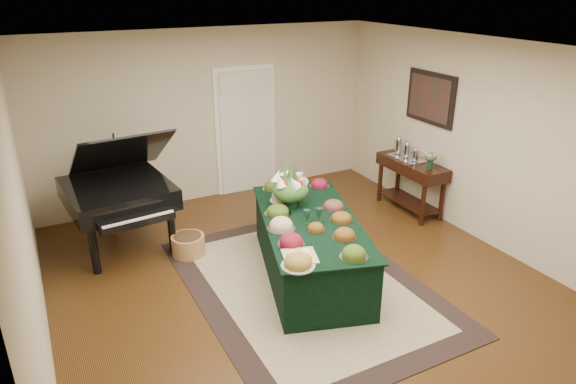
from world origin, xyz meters
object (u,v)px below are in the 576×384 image
floral_centerpiece (290,185)px  mahogany_sideboard (411,173)px  buffet_table (310,247)px  grand_piano (119,192)px

floral_centerpiece → mahogany_sideboard: floral_centerpiece is taller
mahogany_sideboard → floral_centerpiece: bearing=-168.7°
floral_centerpiece → buffet_table: bearing=-87.1°
grand_piano → floral_centerpiece: bearing=-36.0°
grand_piano → mahogany_sideboard: grand_piano is taller
buffet_table → mahogany_sideboard: 2.50m
buffet_table → grand_piano: grand_piano is taller
buffet_table → floral_centerpiece: bearing=92.9°
grand_piano → buffet_table: bearing=-44.0°
buffet_table → grand_piano: 2.62m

